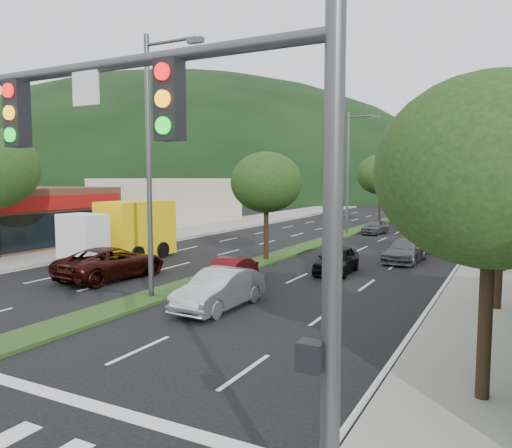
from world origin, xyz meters
The scene contains 24 objects.
sidewalk_left centered at (-13.00, 25.00, 0.07)m, with size 6.00×90.00×0.15m, color gray.
median centered at (0.00, 28.00, 0.06)m, with size 1.60×56.00×0.12m, color #1F3C15.
traffic_signal centered at (9.03, -1.54, 4.65)m, with size 6.12×0.40×7.00m.
shop_left centered at (-18.46, 15.00, 2.01)m, with size 10.15×12.00×4.00m.
bldg_left_far centered at (-19.00, 34.00, 2.30)m, with size 9.00×14.00×4.60m, color beige.
hill_far centered at (-80.00, 110.00, 0.00)m, with size 176.00×132.00×82.00m, color black.
tree_r_a centered at (12.00, 4.00, 4.82)m, with size 4.60×4.60×6.63m.
tree_r_b centered at (12.00, 12.00, 5.04)m, with size 4.80×4.80×6.94m.
tree_r_c centered at (12.00, 20.00, 4.75)m, with size 4.40×4.40×6.48m.
tree_r_d centered at (12.00, 30.00, 5.18)m, with size 5.00×5.00×7.17m.
tree_r_e centered at (12.00, 40.00, 4.89)m, with size 4.60×4.60×6.71m.
tree_med_near centered at (0.00, 18.00, 4.43)m, with size 4.00×4.00×6.02m.
tree_med_far centered at (0.00, 44.00, 5.01)m, with size 4.80×4.80×6.94m.
streetlight_near centered at (0.21, 8.00, 5.58)m, with size 2.60×0.25×10.00m.
streetlight_mid centered at (0.21, 33.00, 5.58)m, with size 2.60×0.25×10.00m.
sedan_silver centered at (3.17, 7.94, 0.71)m, with size 1.49×4.28×1.41m, color #B6B9BE.
suv_maroon centered at (-4.11, 10.17, 0.75)m, with size 2.48×5.38×1.50m, color black.
car_queue_a centered at (4.73, 16.29, 0.67)m, with size 1.59×3.95×1.34m, color black.
car_queue_b centered at (7.05, 21.29, 0.64)m, with size 1.79×4.40×1.28m, color #4E4E53.
car_queue_c centered at (1.50, 11.29, 0.60)m, with size 1.26×3.62×1.19m, color #560E14.
car_queue_d centered at (8.68, 27.41, 0.77)m, with size 2.55×5.53×1.54m, color black.
car_queue_e centered at (2.08, 34.14, 0.60)m, with size 1.42×3.54×1.21m, color #4E4F53.
box_truck centered at (-7.16, 14.48, 1.58)m, with size 3.00×6.91×3.33m.
motorhome centered at (6.54, 38.32, 1.87)m, with size 3.26×9.27×3.51m.
Camera 1 is at (12.48, -6.99, 4.69)m, focal length 35.00 mm.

